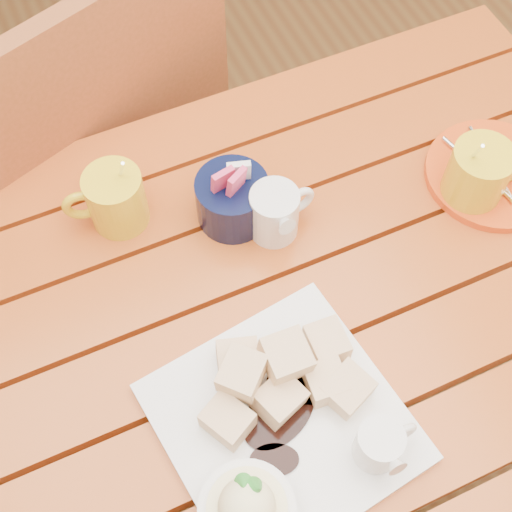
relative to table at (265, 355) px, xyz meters
name	(u,v)px	position (x,y,z in m)	size (l,w,h in m)	color
ground	(262,466)	(0.00, 0.00, -0.64)	(5.00, 5.00, 0.00)	brown
table	(265,355)	(0.00, 0.00, 0.00)	(1.20, 0.79, 0.75)	#A94B15
dessert_plate	(279,438)	(-0.05, -0.15, 0.14)	(0.30, 0.30, 0.11)	white
coffee_mug_left	(114,199)	(-0.12, 0.24, 0.15)	(0.11, 0.08, 0.14)	yellow
coffee_mug_right	(479,174)	(0.36, 0.06, 0.16)	(0.12, 0.09, 0.14)	yellow
cream_pitcher	(276,212)	(0.07, 0.13, 0.15)	(0.10, 0.08, 0.08)	white
sugar_caddy	(232,199)	(0.03, 0.17, 0.15)	(0.10, 0.10, 0.11)	black
orange_saucer	(494,174)	(0.40, 0.08, 0.11)	(0.20, 0.20, 0.02)	#E84B14
chair_far	(94,150)	(-0.10, 0.55, -0.11)	(0.58, 0.58, 0.96)	brown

